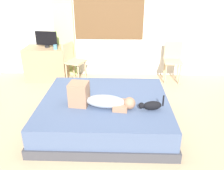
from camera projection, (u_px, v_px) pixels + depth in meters
name	position (u px, v px, depth m)	size (l,w,h in m)	color
ground_plane	(102.00, 129.00, 3.47)	(16.00, 16.00, 0.00)	tan
back_wall_with_window	(109.00, 12.00, 5.03)	(6.40, 0.14, 2.90)	silver
bed	(105.00, 112.00, 3.54)	(1.96, 1.74, 0.42)	#38383D
person_lying	(98.00, 99.00, 3.21)	(0.94, 0.36, 0.34)	#8C939E
cat	(151.00, 105.00, 3.14)	(0.36, 0.15, 0.21)	black
desk	(47.00, 63.00, 5.15)	(0.90, 0.56, 0.74)	#997A56
tv_monitor	(46.00, 39.00, 4.92)	(0.48, 0.10, 0.35)	black
cup	(55.00, 47.00, 4.82)	(0.08, 0.08, 0.10)	teal
chair_by_desk	(72.00, 59.00, 4.97)	(0.49, 0.49, 0.86)	tan
chair_spare	(173.00, 59.00, 5.01)	(0.41, 0.41, 0.86)	tan
curtain_left	(63.00, 22.00, 5.03)	(0.44, 0.06, 2.50)	#ADCC75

